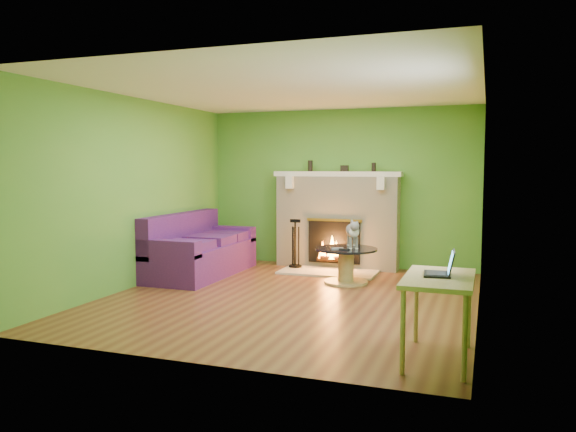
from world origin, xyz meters
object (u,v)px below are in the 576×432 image
at_px(sofa, 198,251).
at_px(desk, 439,287).
at_px(cat, 353,233).
at_px(coffee_table, 346,263).

bearing_deg(sofa, desk, -35.60).
bearing_deg(desk, cat, 116.07).
distance_m(sofa, cat, 2.41).
xyz_separation_m(coffee_table, cat, (0.08, 0.05, 0.42)).
bearing_deg(coffee_table, cat, 32.01).
relative_size(coffee_table, cat, 1.34).
distance_m(coffee_table, cat, 0.43).
bearing_deg(sofa, cat, 4.67).
bearing_deg(desk, sofa, 144.40).
relative_size(desk, cat, 1.48).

